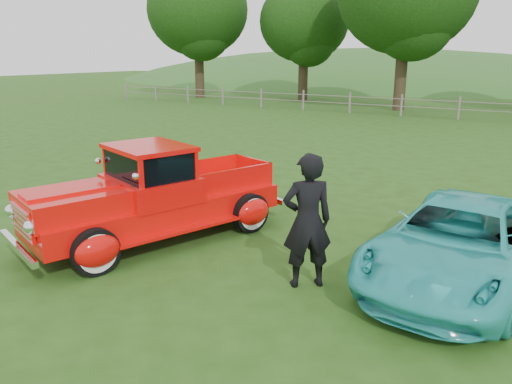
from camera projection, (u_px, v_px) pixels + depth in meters
The scene contains 8 objects.
ground at pixel (202, 270), 8.01m from camera, with size 140.00×140.00×0.00m, color #264913.
distant_hills at pixel (476, 121), 60.18m from camera, with size 116.00×60.00×18.00m.
fence_line at pixel (459, 108), 25.94m from camera, with size 48.00×0.12×1.20m.
tree_far_west at pixel (198, 10), 37.68m from camera, with size 7.60×7.60×9.93m.
tree_mid_west at pixel (304, 22), 35.57m from camera, with size 6.40×6.40×8.46m.
red_pickup at pixel (155, 197), 9.20m from camera, with size 3.36×5.28×1.78m.
teal_sedan at pixel (459, 242), 7.50m from camera, with size 2.05×4.45×1.24m, color #2EB8B6.
man at pixel (307, 221), 7.24m from camera, with size 0.74×0.48×2.02m, color black.
Camera 1 is at (4.59, -5.84, 3.36)m, focal length 35.00 mm.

